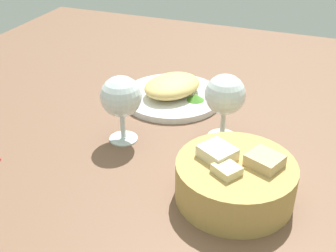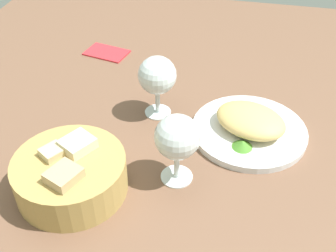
{
  "view_description": "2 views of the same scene",
  "coord_description": "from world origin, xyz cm",
  "px_view_note": "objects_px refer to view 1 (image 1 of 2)",
  "views": [
    {
      "loc": [
        72.77,
        30.45,
        46.64
      ],
      "look_at": [
        5.07,
        4.08,
        3.34
      ],
      "focal_mm": 46.41,
      "sensor_mm": 36.0,
      "label": 1
    },
    {
      "loc": [
        -9.86,
        65.81,
        54.95
      ],
      "look_at": [
        3.86,
        3.51,
        3.17
      ],
      "focal_mm": 44.59,
      "sensor_mm": 36.0,
      "label": 2
    }
  ],
  "objects_px": {
    "wine_glass_near": "(121,98)",
    "wine_glass_far": "(225,96)",
    "bread_basket": "(235,179)",
    "plate": "(172,97)"
  },
  "relations": [
    {
      "from": "bread_basket",
      "to": "wine_glass_far",
      "type": "distance_m",
      "value": 0.2
    },
    {
      "from": "bread_basket",
      "to": "wine_glass_near",
      "type": "bearing_deg",
      "value": -110.73
    },
    {
      "from": "wine_glass_near",
      "to": "wine_glass_far",
      "type": "xyz_separation_m",
      "value": [
        -0.08,
        0.18,
        0.0
      ]
    },
    {
      "from": "plate",
      "to": "bread_basket",
      "type": "xyz_separation_m",
      "value": [
        0.29,
        0.22,
        0.03
      ]
    },
    {
      "from": "plate",
      "to": "wine_glass_near",
      "type": "bearing_deg",
      "value": -8.27
    },
    {
      "from": "wine_glass_far",
      "to": "plate",
      "type": "bearing_deg",
      "value": -127.11
    },
    {
      "from": "wine_glass_near",
      "to": "wine_glass_far",
      "type": "relative_size",
      "value": 1.0
    },
    {
      "from": "wine_glass_near",
      "to": "plate",
      "type": "bearing_deg",
      "value": 171.73
    },
    {
      "from": "bread_basket",
      "to": "wine_glass_far",
      "type": "bearing_deg",
      "value": -159.36
    },
    {
      "from": "bread_basket",
      "to": "wine_glass_far",
      "type": "relative_size",
      "value": 1.42
    }
  ]
}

